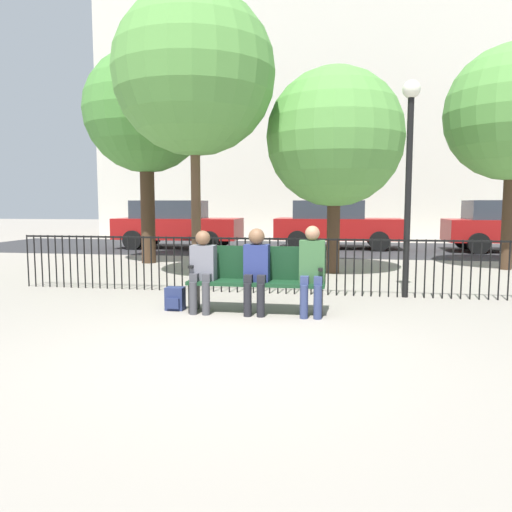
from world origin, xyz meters
name	(u,v)px	position (x,y,z in m)	size (l,w,h in m)	color
ground_plane	(227,351)	(0.00, 0.00, 0.00)	(80.00, 80.00, 0.00)	gray
park_bench	(257,277)	(0.00, 1.91, 0.50)	(1.90, 0.45, 0.92)	#14381E
seated_person_0	(203,267)	(-0.75, 1.78, 0.64)	(0.34, 0.39, 1.15)	#3D3D42
seated_person_1	(256,266)	(0.01, 1.78, 0.67)	(0.34, 0.39, 1.18)	black
seated_person_2	(312,266)	(0.77, 1.78, 0.68)	(0.34, 0.39, 1.22)	navy
backpack	(175,299)	(-1.18, 1.84, 0.16)	(0.26, 0.22, 0.33)	navy
fence_railing	(270,261)	(-0.02, 3.37, 0.56)	(9.01, 0.03, 0.95)	black
tree_0	(335,138)	(1.00, 6.08, 2.91)	(2.95, 2.95, 4.40)	#422D1E
tree_1	(194,74)	(-1.71, 4.78, 4.04)	(3.18, 3.18, 5.63)	brown
tree_2	(146,112)	(-3.69, 7.23, 3.79)	(3.05, 3.05, 5.34)	#422D1E
lamp_post	(409,154)	(2.20, 3.40, 2.29)	(0.28, 0.28, 3.44)	black
street_surface	(305,248)	(0.00, 12.00, 0.00)	(24.00, 6.00, 0.01)	#2B2B2D
parked_car_0	(176,223)	(-4.36, 11.44, 0.84)	(4.20, 1.94, 1.62)	maroon
parked_car_1	(335,224)	(1.01, 12.18, 0.84)	(4.20, 1.94, 1.62)	maroon
building_facade	(318,88)	(0.00, 20.00, 7.05)	(20.00, 6.00, 14.10)	beige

